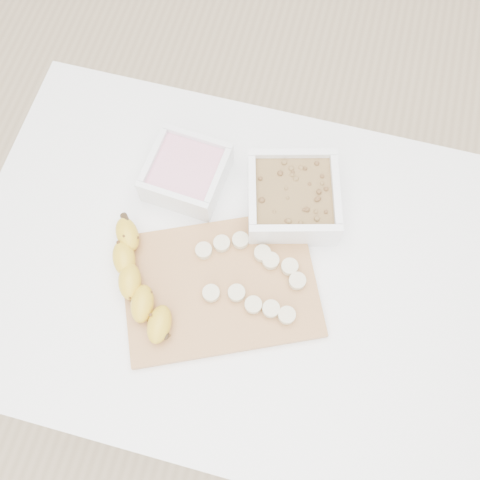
% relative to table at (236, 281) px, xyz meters
% --- Properties ---
extents(ground, '(3.50, 3.50, 0.00)m').
position_rel_table_xyz_m(ground, '(0.00, 0.00, -0.65)').
color(ground, '#C6AD89').
rests_on(ground, ground).
extents(table, '(1.00, 0.70, 0.75)m').
position_rel_table_xyz_m(table, '(0.00, 0.00, 0.00)').
color(table, white).
rests_on(table, ground).
extents(bowl_yogurt, '(0.15, 0.15, 0.07)m').
position_rel_table_xyz_m(bowl_yogurt, '(-0.14, 0.15, 0.13)').
color(bowl_yogurt, white).
rests_on(bowl_yogurt, table).
extents(bowl_granola, '(0.20, 0.20, 0.08)m').
position_rel_table_xyz_m(bowl_granola, '(0.07, 0.14, 0.14)').
color(bowl_granola, white).
rests_on(bowl_granola, table).
extents(cutting_board, '(0.41, 0.36, 0.01)m').
position_rel_table_xyz_m(cutting_board, '(-0.02, -0.04, 0.10)').
color(cutting_board, '#A66F41').
rests_on(cutting_board, table).
extents(banana, '(0.16, 0.24, 0.04)m').
position_rel_table_xyz_m(banana, '(-0.15, -0.08, 0.13)').
color(banana, gold).
rests_on(banana, cutting_board).
extents(banana_slices, '(0.21, 0.15, 0.02)m').
position_rel_table_xyz_m(banana_slices, '(0.04, -0.02, 0.12)').
color(banana_slices, beige).
rests_on(banana_slices, cutting_board).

